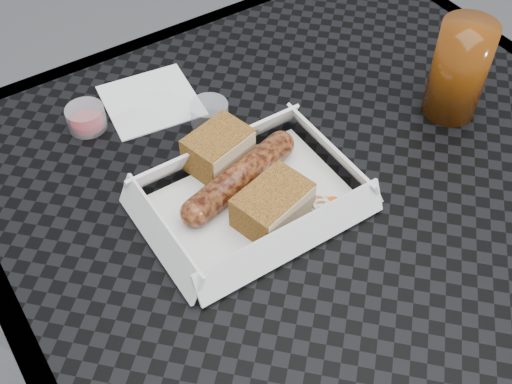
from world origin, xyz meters
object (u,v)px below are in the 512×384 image
patio_table (331,224)px  food_tray (251,202)px  drink_glass (459,70)px  bratwurst (240,177)px

patio_table → food_tray: 0.13m
drink_glass → bratwurst: bearing=174.0°
bratwurst → drink_glass: drink_glass is taller
food_tray → bratwurst: size_ratio=1.25×
food_tray → patio_table: bearing=-17.3°
bratwurst → drink_glass: size_ratio=1.32×
patio_table → drink_glass: (0.21, 0.03, 0.14)m
bratwurst → drink_glass: (0.31, -0.03, 0.05)m
patio_table → drink_glass: 0.25m
food_tray → drink_glass: (0.31, -0.01, 0.06)m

